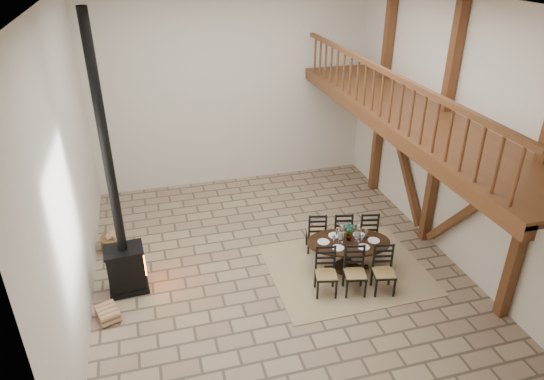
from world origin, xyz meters
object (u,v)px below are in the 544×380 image
object	(u,v)px
dining_table	(348,254)
wood_stove	(121,239)
log_stack	(108,314)
log_basket	(113,243)

from	to	relation	value
dining_table	wood_stove	world-z (taller)	wood_stove
log_stack	wood_stove	bearing A→B (deg)	63.58
dining_table	log_basket	size ratio (longest dim) A/B	4.23
dining_table	log_stack	xyz separation A→B (m)	(-4.51, -0.20, -0.25)
dining_table	wood_stove	bearing A→B (deg)	-174.66
dining_table	log_stack	distance (m)	4.52
log_basket	dining_table	bearing A→B (deg)	-23.69
log_basket	log_stack	world-z (taller)	log_basket
wood_stove	log_basket	xyz separation A→B (m)	(-0.30, 1.42, -0.94)
log_stack	log_basket	bearing A→B (deg)	88.16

